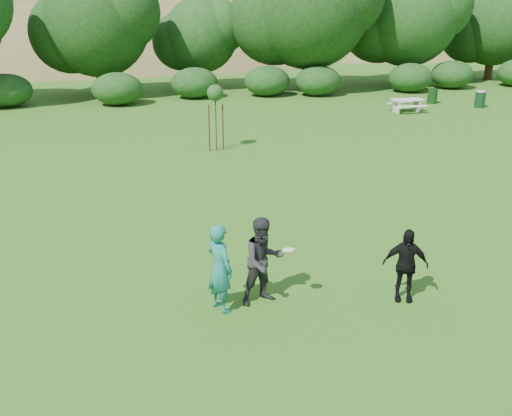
# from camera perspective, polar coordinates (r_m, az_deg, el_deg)

# --- Properties ---
(ground) EXTENTS (120.00, 120.00, 0.00)m
(ground) POSITION_cam_1_polar(r_m,az_deg,el_deg) (12.84, 3.31, -9.18)
(ground) COLOR #19470C
(ground) RESTS_ON ground
(player_teal) EXTENTS (0.73, 0.85, 1.96)m
(player_teal) POSITION_cam_1_polar(r_m,az_deg,el_deg) (12.05, -3.64, -6.01)
(player_teal) COLOR #187061
(player_teal) RESTS_ON ground
(player_grey) EXTENTS (1.09, 0.93, 1.97)m
(player_grey) POSITION_cam_1_polar(r_m,az_deg,el_deg) (12.32, 0.74, -5.32)
(player_grey) COLOR #27272A
(player_grey) RESTS_ON ground
(player_black) EXTENTS (1.07, 0.75, 1.68)m
(player_black) POSITION_cam_1_polar(r_m,az_deg,el_deg) (12.90, 14.70, -5.52)
(player_black) COLOR black
(player_black) RESTS_ON ground
(trash_can_near) EXTENTS (0.60, 0.60, 0.90)m
(trash_can_near) POSITION_cam_1_polar(r_m,az_deg,el_deg) (37.84, 17.22, 10.63)
(trash_can_near) COLOR #143714
(trash_can_near) RESTS_ON ground
(frisbee) EXTENTS (0.27, 0.27, 0.07)m
(frisbee) POSITION_cam_1_polar(r_m,az_deg,el_deg) (12.10, 3.30, -4.18)
(frisbee) COLOR white
(frisbee) RESTS_ON ground
(sapling) EXTENTS (0.70, 0.70, 2.85)m
(sapling) POSITION_cam_1_polar(r_m,az_deg,el_deg) (24.56, -4.10, 11.23)
(sapling) COLOR #362015
(sapling) RESTS_ON ground
(picnic_table) EXTENTS (1.80, 1.48, 0.76)m
(picnic_table) POSITION_cam_1_polar(r_m,az_deg,el_deg) (34.51, 14.88, 10.10)
(picnic_table) COLOR beige
(picnic_table) RESTS_ON ground
(trash_can_lidded) EXTENTS (0.60, 0.60, 1.05)m
(trash_can_lidded) POSITION_cam_1_polar(r_m,az_deg,el_deg) (37.31, 21.51, 10.14)
(trash_can_lidded) COLOR #13341D
(trash_can_lidded) RESTS_ON ground
(hillside) EXTENTS (150.00, 72.00, 52.00)m
(hillside) POSITION_cam_1_polar(r_m,az_deg,el_deg) (81.22, -11.81, 7.03)
(hillside) COLOR olive
(hillside) RESTS_ON ground
(tree_row) EXTENTS (53.92, 10.38, 9.62)m
(tree_row) POSITION_cam_1_polar(r_m,az_deg,el_deg) (39.90, -4.74, 18.31)
(tree_row) COLOR #3A2616
(tree_row) RESTS_ON ground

